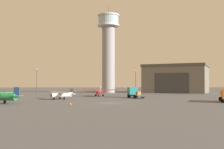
# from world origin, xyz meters

# --- Properties ---
(ground_plane) EXTENTS (400.00, 400.00, 0.00)m
(ground_plane) POSITION_xyz_m (0.00, 0.00, 0.00)
(ground_plane) COLOR #545456
(control_tower) EXTENTS (9.09, 9.09, 36.42)m
(control_tower) POSITION_xyz_m (3.34, 59.21, 18.83)
(control_tower) COLOR gray
(control_tower) RESTS_ON ground_plane
(hangar) EXTENTS (31.13, 28.52, 11.61)m
(hangar) POSITION_xyz_m (31.71, 58.29, 5.82)
(hangar) COLOR #6B665B
(hangar) RESTS_ON ground_plane
(airplane_red) EXTENTS (10.32, 8.08, 3.03)m
(airplane_red) POSITION_xyz_m (-1.32, 28.16, 1.41)
(airplane_red) COLOR red
(airplane_red) RESTS_ON ground_plane
(airplane_white) EXTENTS (6.90, 7.78, 2.62)m
(airplane_white) POSITION_xyz_m (-10.97, 13.24, 1.22)
(airplane_white) COLOR white
(airplane_white) RESTS_ON ground_plane
(airplane_green) EXTENTS (8.52, 10.82, 3.23)m
(airplane_green) POSITION_xyz_m (-21.24, -0.48, 1.51)
(airplane_green) COLOR #287A42
(airplane_green) RESTS_ON ground_plane
(truck_flatbed_teal) EXTENTS (4.15, 7.03, 2.80)m
(truck_flatbed_teal) POSITION_xyz_m (7.83, 18.89, 1.34)
(truck_flatbed_teal) COLOR #38383D
(truck_flatbed_teal) RESTS_ON ground_plane
(light_post_west) EXTENTS (0.44, 0.44, 9.71)m
(light_post_west) POSITION_xyz_m (-24.96, 54.26, 5.71)
(light_post_west) COLOR #38383D
(light_post_west) RESTS_ON ground_plane
(light_post_east) EXTENTS (0.44, 0.44, 8.80)m
(light_post_east) POSITION_xyz_m (12.66, 46.23, 5.23)
(light_post_east) COLOR #38383D
(light_post_east) RESTS_ON ground_plane
(traffic_cone_near_left) EXTENTS (0.36, 0.36, 0.61)m
(traffic_cone_near_left) POSITION_xyz_m (-7.40, -5.83, 0.30)
(traffic_cone_near_left) COLOR black
(traffic_cone_near_left) RESTS_ON ground_plane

